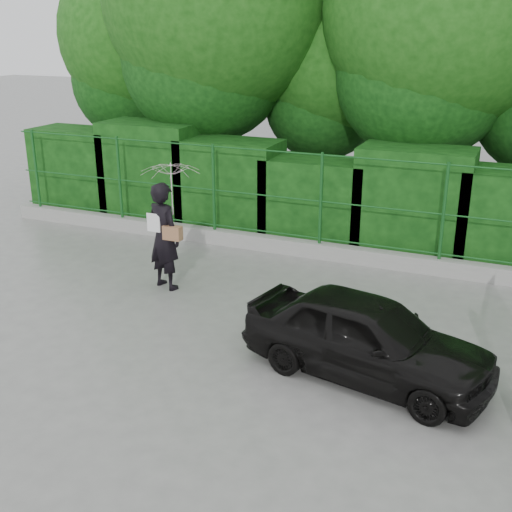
% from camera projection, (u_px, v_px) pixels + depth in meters
% --- Properties ---
extents(ground, '(80.00, 80.00, 0.00)m').
position_uv_depth(ground, '(193.00, 355.00, 8.97)').
color(ground, gray).
extents(kerb, '(14.00, 0.25, 0.30)m').
position_uv_depth(kerb, '(300.00, 248.00, 12.81)').
color(kerb, '#9E9E99').
rests_on(kerb, ground).
extents(fence, '(14.13, 0.06, 1.80)m').
position_uv_depth(fence, '(312.00, 198.00, 12.37)').
color(fence, '#15501C').
rests_on(fence, kerb).
extents(hedge, '(14.20, 1.20, 2.28)m').
position_uv_depth(hedge, '(308.00, 194.00, 13.46)').
color(hedge, black).
rests_on(hedge, ground).
extents(trees, '(17.10, 6.15, 8.08)m').
position_uv_depth(trees, '(406.00, 11.00, 13.67)').
color(trees, black).
rests_on(trees, ground).
extents(woman, '(1.04, 1.02, 2.23)m').
position_uv_depth(woman, '(168.00, 208.00, 10.80)').
color(woman, black).
rests_on(woman, ground).
extents(car, '(3.50, 1.98, 1.12)m').
position_uv_depth(car, '(367.00, 337.00, 8.26)').
color(car, black).
rests_on(car, ground).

